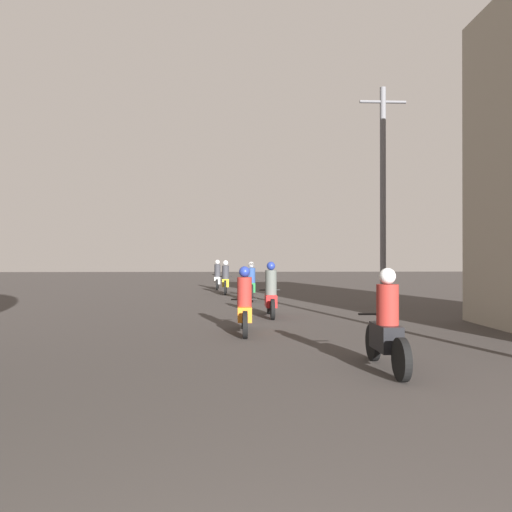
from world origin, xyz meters
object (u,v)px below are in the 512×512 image
(motorcycle_white, at_px, (217,278))
(utility_pole_far, at_px, (383,192))
(motorcycle_yellow, at_px, (226,281))
(motorcycle_green, at_px, (251,285))
(motorcycle_red, at_px, (271,295))
(motorcycle_black, at_px, (386,329))
(motorcycle_orange, at_px, (244,307))

(motorcycle_white, xyz_separation_m, utility_pole_far, (6.00, -9.80, 3.30))
(motorcycle_yellow, bearing_deg, motorcycle_green, -83.83)
(motorcycle_red, distance_m, motorcycle_yellow, 9.12)
(motorcycle_red, bearing_deg, motorcycle_green, 96.81)
(motorcycle_red, bearing_deg, motorcycle_black, -77.15)
(motorcycle_red, relative_size, motorcycle_green, 1.01)
(motorcycle_black, height_order, motorcycle_white, motorcycle_white)
(motorcycle_orange, relative_size, motorcycle_red, 1.02)
(motorcycle_yellow, bearing_deg, motorcycle_orange, -96.91)
(utility_pole_far, bearing_deg, motorcycle_black, -106.54)
(motorcycle_orange, height_order, motorcycle_green, motorcycle_green)
(motorcycle_white, bearing_deg, motorcycle_green, -71.63)
(motorcycle_orange, xyz_separation_m, utility_pole_far, (4.87, 5.93, 3.34))
(motorcycle_yellow, xyz_separation_m, motorcycle_white, (-0.50, 3.65, -0.00))
(motorcycle_orange, bearing_deg, utility_pole_far, 59.73)
(utility_pole_far, bearing_deg, motorcycle_orange, -129.40)
(motorcycle_orange, bearing_deg, motorcycle_red, 84.46)
(motorcycle_green, relative_size, motorcycle_white, 0.98)
(motorcycle_black, distance_m, motorcycle_orange, 4.21)
(utility_pole_far, bearing_deg, motorcycle_red, -144.97)
(motorcycle_red, relative_size, utility_pole_far, 0.26)
(motorcycle_black, bearing_deg, motorcycle_orange, 118.88)
(motorcycle_red, xyz_separation_m, motorcycle_white, (-1.93, 12.65, 0.00))
(motorcycle_black, relative_size, motorcycle_yellow, 0.93)
(motorcycle_orange, bearing_deg, motorcycle_yellow, 102.10)
(motorcycle_white, bearing_deg, motorcycle_orange, -79.54)
(motorcycle_black, relative_size, motorcycle_green, 1.00)
(motorcycle_black, relative_size, motorcycle_white, 0.99)
(motorcycle_black, bearing_deg, motorcycle_yellow, 99.83)
(utility_pole_far, bearing_deg, motorcycle_white, 121.47)
(motorcycle_red, bearing_deg, utility_pole_far, 37.80)
(motorcycle_green, bearing_deg, motorcycle_red, -78.16)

